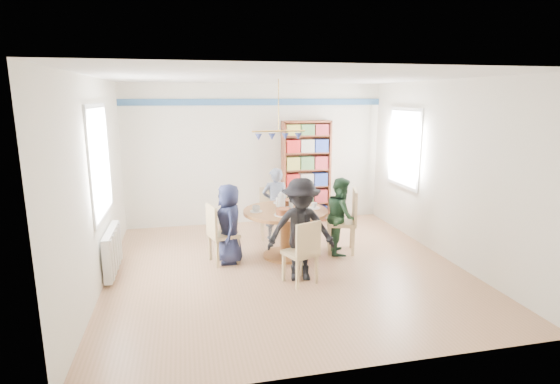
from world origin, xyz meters
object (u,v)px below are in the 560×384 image
object	(u,v)px
chair_right	(347,218)
person_left	(229,224)
chair_near	(304,250)
person_near	(301,230)
chair_left	(219,231)
person_right	(341,216)
person_far	(275,204)
radiator	(112,251)
dining_table	(286,222)
chair_far	(271,210)
bookshelf	(306,173)

from	to	relation	value
chair_right	person_left	world-z (taller)	person_left
chair_near	person_near	xyz separation A→B (m)	(0.01, 0.18, 0.22)
chair_left	person_left	xyz separation A→B (m)	(0.16, -0.00, 0.11)
person_left	person_right	world-z (taller)	person_right
chair_left	person_right	bearing A→B (deg)	0.74
chair_near	person_far	bearing A→B (deg)	88.89
chair_near	person_left	bearing A→B (deg)	130.30
radiator	person_right	world-z (taller)	person_right
dining_table	person_left	distance (m)	0.88
chair_near	person_far	distance (m)	1.98
person_near	radiator	bearing A→B (deg)	170.48
person_near	chair_left	bearing A→B (deg)	147.27
chair_left	chair_far	xyz separation A→B (m)	(1.01, 1.08, -0.01)
dining_table	chair_right	xyz separation A→B (m)	(1.00, -0.00, 0.01)
chair_right	person_right	xyz separation A→B (m)	(-0.10, -0.02, 0.05)
radiator	person_near	bearing A→B (deg)	-15.97
chair_right	person_far	size ratio (longest dim) A/B	0.81
person_right	bookshelf	bearing A→B (deg)	15.49
person_right	bookshelf	distance (m)	1.93
person_right	person_near	world-z (taller)	person_near
chair_near	person_near	world-z (taller)	person_near
radiator	person_near	xyz separation A→B (m)	(2.52, -0.72, 0.35)
chair_far	bookshelf	distance (m)	1.32
chair_left	person_near	distance (m)	1.35
chair_far	chair_near	size ratio (longest dim) A/B	1.01
bookshelf	person_far	bearing A→B (deg)	-130.51
radiator	chair_near	bearing A→B (deg)	-19.72
radiator	bookshelf	distance (m)	3.99
dining_table	chair_right	distance (m)	1.00
person_right	chair_left	bearing A→B (deg)	104.91
radiator	chair_right	distance (m)	3.53
chair_right	person_near	bearing A→B (deg)	-138.42
dining_table	chair_near	world-z (taller)	chair_near
dining_table	person_left	bearing A→B (deg)	-176.94
radiator	person_far	xyz separation A→B (m)	(2.55, 1.08, 0.28)
person_left	person_right	distance (m)	1.77
radiator	chair_far	bearing A→B (deg)	25.62
person_right	person_near	distance (m)	1.25
person_left	bookshelf	size ratio (longest dim) A/B	0.60
chair_near	radiator	bearing A→B (deg)	160.28
person_right	person_left	bearing A→B (deg)	105.01
person_near	bookshelf	bearing A→B (deg)	79.30
chair_far	person_far	xyz separation A→B (m)	(0.05, -0.12, 0.15)
chair_left	person_left	bearing A→B (deg)	-0.34
person_near	chair_near	bearing A→B (deg)	-86.85
person_left	person_far	size ratio (longest dim) A/B	0.95
chair_far	person_far	size ratio (longest dim) A/B	0.70
person_left	person_far	distance (m)	1.32
chair_right	chair_near	size ratio (longest dim) A/B	1.17
dining_table	chair_left	bearing A→B (deg)	-177.46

